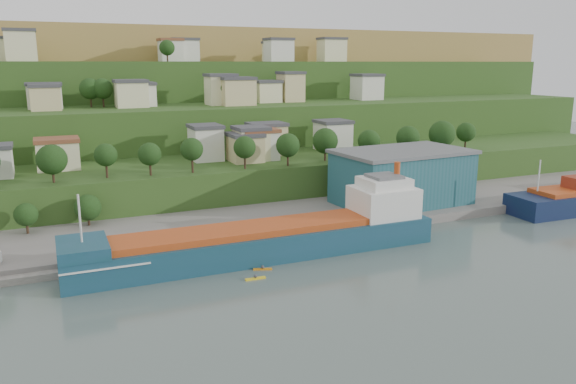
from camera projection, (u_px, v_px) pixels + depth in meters
ground at (326, 268)px, 96.83m from camera, size 500.00×500.00×0.00m
quay at (347, 216)px, 129.63m from camera, size 220.00×26.00×4.00m
hillside at (150, 143)px, 247.43m from camera, size 360.00×211.55×96.00m
cargo_ship_near at (271, 241)px, 102.85m from camera, size 68.22×11.06×17.53m
warehouse at (402, 176)px, 132.46m from camera, size 32.25×21.11×12.80m
dinghy at (41, 261)px, 95.72m from camera, size 3.71×1.52×0.73m
kayak_orange at (263, 268)px, 96.18m from camera, size 3.21×1.64×0.80m
kayak_yellow at (255, 278)px, 91.97m from camera, size 3.46×0.74×0.86m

